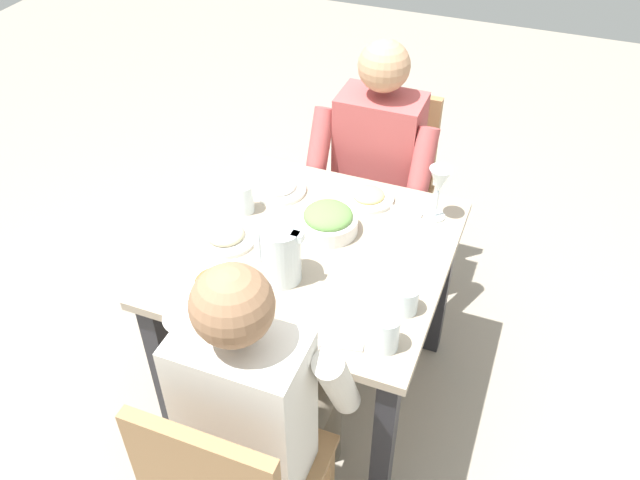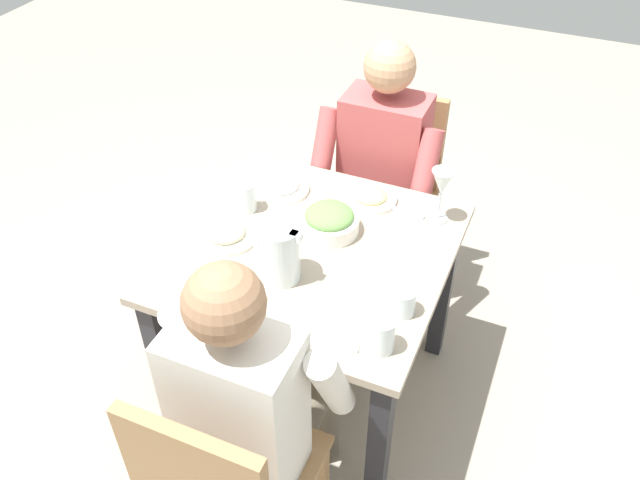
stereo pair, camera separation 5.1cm
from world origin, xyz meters
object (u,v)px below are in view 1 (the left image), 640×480
chair_near (383,184)px  plate_rice_curry (215,284)px  water_glass_near_right (386,333)px  plate_beans (225,235)px  diner_far (262,396)px  dining_table (312,276)px  wine_glass (439,183)px  water_glass_far_right (406,300)px  water_glass_by_pitcher (244,198)px  plate_yoghurt (279,186)px  salad_bowl (328,220)px  water_pitcher (281,254)px  diner_near (370,181)px  plate_fries (368,196)px

chair_near → plate_rice_curry: 1.07m
water_glass_near_right → plate_beans: bearing=-22.0°
chair_near → diner_far: (-0.04, 1.28, 0.15)m
dining_table → wine_glass: wine_glass is taller
dining_table → water_glass_far_right: size_ratio=10.17×
water_glass_far_right → water_glass_by_pitcher: 0.69m
plate_yoghurt → dining_table: bearing=132.1°
dining_table → water_glass_near_right: bearing=137.4°
salad_bowl → plate_beans: bearing=29.3°
dining_table → water_pitcher: size_ratio=4.58×
diner_far → water_pitcher: size_ratio=6.22×
dining_table → plate_beans: bearing=12.7°
diner_far → water_glass_near_right: size_ratio=10.78×
dining_table → water_glass_near_right: water_glass_near_right is taller
diner_near → salad_bowl: size_ratio=5.95×
diner_far → plate_beans: size_ratio=5.78×
water_pitcher → plate_rice_curry: bearing=34.1°
plate_yoghurt → plate_rice_curry: size_ratio=0.97×
water_glass_near_right → plate_fries: bearing=-68.1°
water_glass_by_pitcher → salad_bowl: bearing=-179.4°
plate_rice_curry → water_glass_by_pitcher: water_glass_by_pitcher is taller
dining_table → plate_fries: (-0.09, -0.32, 0.14)m
salad_bowl → plate_yoghurt: salad_bowl is taller
chair_near → diner_far: bearing=91.8°
plate_rice_curry → water_glass_near_right: water_glass_near_right is taller
chair_near → plate_fries: chair_near is taller
chair_near → plate_fries: bearing=97.9°
diner_near → plate_beans: bearing=62.8°
water_pitcher → wine_glass: size_ratio=0.97×
plate_rice_curry → water_glass_far_right: size_ratio=2.34×
diner_far → plate_beans: (0.35, -0.47, 0.09)m
diner_near → water_glass_near_right: size_ratio=10.78×
diner_near → water_pitcher: 0.72m
diner_far → plate_rice_curry: bearing=-43.9°
water_glass_far_right → water_glass_by_pitcher: bearing=-22.0°
plate_beans → water_glass_near_right: (-0.62, 0.25, 0.04)m
salad_bowl → water_glass_near_right: bearing=127.9°
wine_glass → chair_near: bearing=-55.3°
water_glass_near_right → water_pitcher: bearing=-22.0°
diner_far → water_pitcher: 0.42m
diner_far → water_glass_near_right: (-0.27, -0.22, 0.13)m
chair_near → wine_glass: bearing=124.7°
plate_yoghurt → plate_fries: size_ratio=1.05×
plate_fries → salad_bowl: bearing=71.7°
plate_beans → chair_near: bearing=-111.0°
chair_near → diner_far: size_ratio=0.75×
dining_table → diner_far: size_ratio=0.74×
plate_yoghurt → water_glass_far_right: water_glass_far_right is taller
plate_fries → water_glass_near_right: water_glass_near_right is taller
diner_near → plate_rice_curry: (0.23, 0.81, 0.09)m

